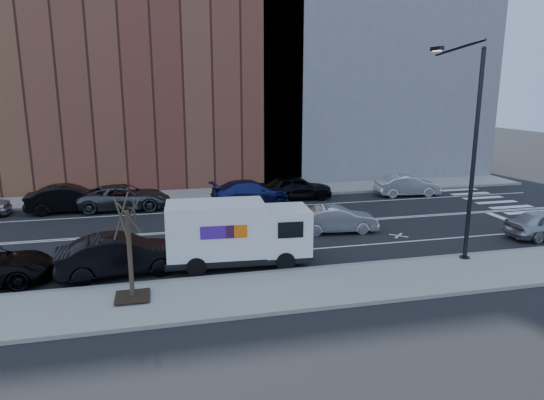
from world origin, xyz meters
name	(u,v)px	position (x,y,z in m)	size (l,w,h in m)	color
ground	(271,226)	(0.00, 0.00, 0.00)	(120.00, 120.00, 0.00)	black
sidewalk_near	(324,286)	(0.00, -8.80, 0.07)	(44.00, 3.60, 0.15)	gray
sidewalk_far	(243,192)	(0.00, 8.80, 0.07)	(44.00, 3.60, 0.15)	gray
curb_near	(310,269)	(0.00, -7.00, 0.08)	(44.00, 0.25, 0.17)	gray
curb_far	(247,198)	(0.00, 7.00, 0.08)	(44.00, 0.25, 0.17)	gray
crosswalk	(519,210)	(16.00, 0.00, 0.00)	(3.00, 14.00, 0.01)	white
road_markings	(271,226)	(0.00, 0.00, 0.00)	(40.00, 8.60, 0.01)	white
bldg_brick	(123,41)	(-8.00, 15.60, 11.00)	(26.00, 10.00, 22.00)	brown
bldg_concrete	(365,21)	(12.00, 15.60, 13.00)	(20.00, 10.00, 26.00)	slate
streetlight	(468,144)	(7.00, -6.91, 5.08)	(0.44, 4.02, 9.34)	black
street_tree	(130,264)	(-7.00, -8.40, 1.45)	(1.20, 1.20, 3.75)	black
fedex_van	(237,233)	(-2.79, -5.60, 1.46)	(6.22, 2.50, 2.79)	black
far_parked_b	(70,199)	(-11.20, 5.95, 0.83)	(1.77, 5.06, 1.67)	black
far_parked_c	(125,197)	(-8.00, 5.87, 0.77)	(2.56, 5.56, 1.54)	#424549
far_parked_d	(251,192)	(0.00, 5.70, 0.76)	(2.14, 5.26, 1.53)	navy
far_parked_e	(296,187)	(3.20, 6.05, 0.84)	(1.97, 4.90, 1.67)	black
far_parked_f	(407,185)	(11.20, 5.36, 0.74)	(1.56, 4.47, 1.47)	silver
driving_sedan	(337,219)	(3.12, -1.93, 0.69)	(1.47, 4.22, 1.39)	#B5B5BA
near_parked_rear_a	(122,255)	(-7.50, -5.56, 0.83)	(1.75, 5.03, 1.66)	black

